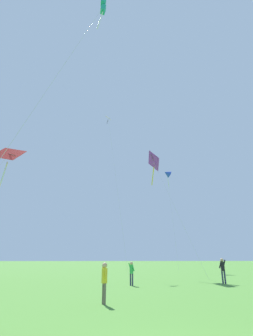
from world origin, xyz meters
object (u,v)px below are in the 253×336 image
object	(u,v)px
kite_red_high	(6,162)
person_in_blue_jacket	(104,279)
kite_purple_streamer	(154,166)
person_foreground_watcher	(131,271)
person_near_tree	(223,268)
kite_yellow_diamond	(110,130)
kite_blue_delta	(167,173)
kite_teal_box	(103,7)

from	to	relation	value
kite_red_high	person_in_blue_jacket	world-z (taller)	kite_red_high
kite_purple_streamer	person_in_blue_jacket	size ratio (longest dim) A/B	8.84
person_foreground_watcher	person_near_tree	world-z (taller)	person_near_tree
kite_red_high	person_foreground_watcher	world-z (taller)	kite_red_high
kite_yellow_diamond	kite_red_high	bearing A→B (deg)	-115.52
person_near_tree	kite_blue_delta	bearing A→B (deg)	86.55
kite_purple_streamer	kite_teal_box	bearing A→B (deg)	-111.79
kite_red_high	kite_yellow_diamond	size ratio (longest dim) A/B	0.45
kite_purple_streamer	person_in_blue_jacket	world-z (taller)	kite_purple_streamer
kite_teal_box	person_in_blue_jacket	world-z (taller)	kite_teal_box
kite_purple_streamer	kite_yellow_diamond	distance (m)	12.26
kite_yellow_diamond	person_near_tree	world-z (taller)	kite_yellow_diamond
person_in_blue_jacket	person_foreground_watcher	bearing A→B (deg)	77.08
person_in_blue_jacket	person_near_tree	bearing A→B (deg)	44.62
kite_red_high	kite_purple_streamer	world-z (taller)	kite_purple_streamer
kite_blue_delta	kite_teal_box	distance (m)	31.00
kite_purple_streamer	kite_teal_box	world-z (taller)	kite_teal_box
kite_purple_streamer	kite_teal_box	xyz separation A→B (m)	(-6.14, -15.36, 7.07)
kite_red_high	kite_yellow_diamond	world-z (taller)	kite_yellow_diamond
kite_red_high	kite_teal_box	world-z (taller)	kite_teal_box
person_in_blue_jacket	person_near_tree	world-z (taller)	person_near_tree
person_in_blue_jacket	kite_teal_box	bearing A→B (deg)	103.64
kite_blue_delta	kite_purple_streamer	bearing A→B (deg)	-109.07
kite_red_high	kite_teal_box	distance (m)	14.10
kite_blue_delta	kite_purple_streamer	distance (m)	14.66
kite_red_high	kite_yellow_diamond	xyz separation A→B (m)	(8.07, 16.90, 11.84)
person_in_blue_jacket	kite_red_high	bearing A→B (deg)	134.64
kite_yellow_diamond	person_near_tree	bearing A→B (deg)	-61.90
kite_purple_streamer	kite_teal_box	distance (m)	17.99
kite_purple_streamer	person_foreground_watcher	world-z (taller)	kite_purple_streamer
kite_teal_box	person_near_tree	distance (m)	21.59
kite_teal_box	person_in_blue_jacket	xyz separation A→B (m)	(0.68, -2.82, -18.66)
kite_purple_streamer	person_in_blue_jacket	bearing A→B (deg)	-106.71
kite_blue_delta	person_foreground_watcher	distance (m)	29.45
kite_yellow_diamond	kite_teal_box	distance (m)	22.44
kite_yellow_diamond	kite_teal_box	world-z (taller)	kite_yellow_diamond
person_near_tree	kite_red_high	bearing A→B (deg)	-178.99
kite_red_high	person_near_tree	world-z (taller)	kite_red_high
kite_teal_box	person_near_tree	world-z (taller)	kite_teal_box
kite_teal_box	person_in_blue_jacket	distance (m)	18.88
kite_blue_delta	kite_teal_box	xyz separation A→B (m)	(-10.80, -28.83, 3.65)
kite_teal_box	person_in_blue_jacket	size ratio (longest dim) A/B	12.72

